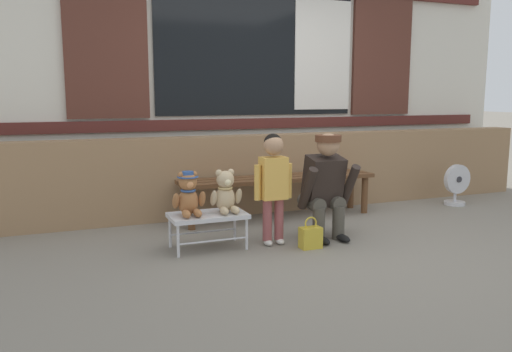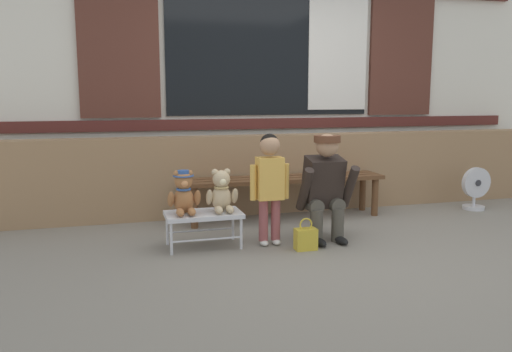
{
  "view_description": "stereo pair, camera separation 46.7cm",
  "coord_description": "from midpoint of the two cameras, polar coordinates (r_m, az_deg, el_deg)",
  "views": [
    {
      "loc": [
        -2.25,
        -3.77,
        1.28
      ],
      "look_at": [
        -0.54,
        0.53,
        0.55
      ],
      "focal_mm": 36.12,
      "sensor_mm": 36.0,
      "label": 1
    },
    {
      "loc": [
        -1.8,
        -3.92,
        1.28
      ],
      "look_at": [
        -0.54,
        0.53,
        0.55
      ],
      "focal_mm": 36.12,
      "sensor_mm": 36.0,
      "label": 2
    }
  ],
  "objects": [
    {
      "name": "ground_plane",
      "position": [
        4.53,
        11.57,
        -7.62
      ],
      "size": [
        60.0,
        60.0,
        0.0
      ],
      "primitive_type": "plane",
      "color": "gray"
    },
    {
      "name": "brick_low_wall",
      "position": [
        5.71,
        5.14,
        0.32
      ],
      "size": [
        6.75,
        0.25,
        0.85
      ],
      "primitive_type": "cube",
      "color": "#997551",
      "rests_on": "ground"
    },
    {
      "name": "shop_facade",
      "position": [
        6.15,
        3.59,
        13.85
      ],
      "size": [
        6.89,
        0.26,
        3.6
      ],
      "color": "silver",
      "rests_on": "ground"
    },
    {
      "name": "wooden_bench_long",
      "position": [
        5.35,
        5.71,
        -0.83
      ],
      "size": [
        2.1,
        0.4,
        0.44
      ],
      "color": "brown",
      "rests_on": "ground"
    },
    {
      "name": "small_display_bench",
      "position": [
        4.35,
        -2.79,
        -4.51
      ],
      "size": [
        0.64,
        0.36,
        0.3
      ],
      "color": "silver",
      "rests_on": "ground"
    },
    {
      "name": "teddy_bear_with_hat",
      "position": [
        4.27,
        -4.91,
        -1.94
      ],
      "size": [
        0.28,
        0.27,
        0.36
      ],
      "color": "#A86B3D",
      "rests_on": "small_display_bench"
    },
    {
      "name": "teddy_bear_plain",
      "position": [
        4.34,
        -0.76,
        -1.85
      ],
      "size": [
        0.28,
        0.26,
        0.36
      ],
      "color": "#CCB289",
      "rests_on": "small_display_bench"
    },
    {
      "name": "child_standing",
      "position": [
        4.36,
        4.59,
        -0.12
      ],
      "size": [
        0.35,
        0.18,
        0.96
      ],
      "color": "#994C4C",
      "rests_on": "ground"
    },
    {
      "name": "adult_crouching",
      "position": [
        4.59,
        10.57,
        -1.19
      ],
      "size": [
        0.5,
        0.49,
        0.95
      ],
      "color": "#4C473D",
      "rests_on": "ground"
    },
    {
      "name": "handbag_on_ground",
      "position": [
        4.35,
        8.62,
        -6.9
      ],
      "size": [
        0.18,
        0.11,
        0.27
      ],
      "color": "gold",
      "rests_on": "ground"
    },
    {
      "name": "floor_fan",
      "position": [
        6.36,
        25.11,
        -1.3
      ],
      "size": [
        0.34,
        0.24,
        0.48
      ],
      "color": "silver",
      "rests_on": "ground"
    }
  ]
}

